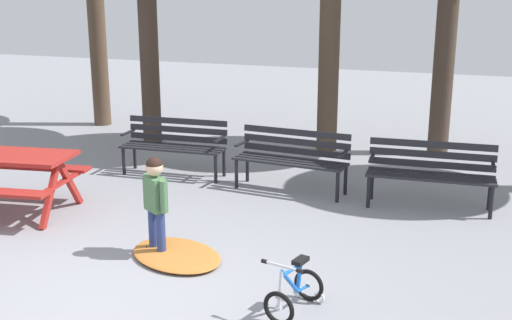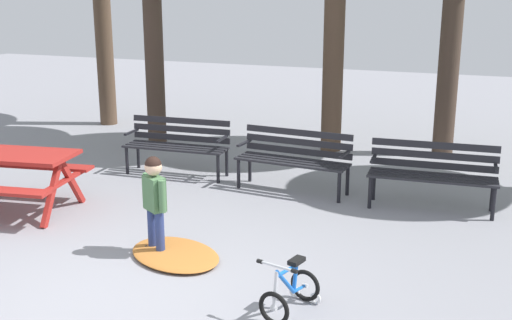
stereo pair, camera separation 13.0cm
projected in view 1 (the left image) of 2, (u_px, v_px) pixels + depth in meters
ground at (106, 302)px, 5.73m from camera, size 36.00×36.00×0.00m
picnic_table at (1, 167)px, 7.91m from camera, size 2.01×1.64×0.79m
park_bench_far_left at (175, 142)px, 9.59m from camera, size 1.63×0.58×0.85m
park_bench_left at (292, 155)px, 8.82m from camera, size 1.63×0.56×0.85m
park_bench_right at (431, 169)px, 8.11m from camera, size 1.63×0.58×0.85m
child_standing at (156, 198)px, 6.60m from camera, size 0.36×0.27×1.08m
kids_bicycle at (295, 291)px, 5.50m from camera, size 0.46×0.61×0.54m
leaf_pile at (176, 255)px, 6.66m from camera, size 1.34×1.17×0.07m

